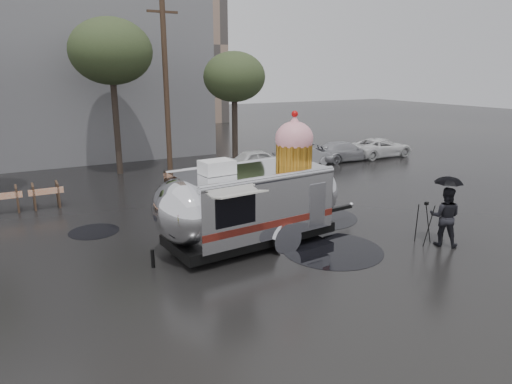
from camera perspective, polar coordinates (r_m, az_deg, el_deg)
ground at (r=12.34m, az=-1.19°, el=-11.13°), size 120.00×120.00×0.00m
puddles at (r=15.90m, az=4.73°, el=-5.04°), size 10.15×7.73×0.01m
grey_building at (r=33.89m, az=-27.70°, el=15.13°), size 22.00×12.00×13.00m
utility_pole at (r=25.04m, az=-11.17°, el=12.83°), size 1.60×0.28×9.00m
tree_mid at (r=25.39m, az=-17.69°, el=16.34°), size 4.20×4.20×8.03m
tree_right at (r=25.40m, az=-2.74°, el=14.10°), size 3.36×3.36×6.42m
barricade_row at (r=20.43m, az=-28.94°, el=-0.84°), size 4.30×0.80×1.00m
parked_cars at (r=27.99m, az=9.04°, el=5.08°), size 13.20×1.90×1.50m
airstream_trailer at (r=14.42m, az=-0.36°, el=-0.85°), size 7.91×3.44×4.27m
person_right at (r=15.61m, az=22.54°, el=-2.86°), size 0.98×1.03×1.91m
umbrella_black at (r=15.37m, az=22.90°, el=0.56°), size 1.08×1.08×2.29m
tripod at (r=15.56m, az=20.36°, el=-3.23°), size 0.57×0.57×1.41m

